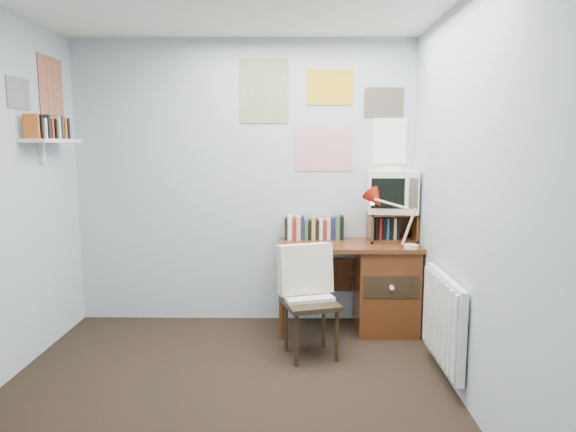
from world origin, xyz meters
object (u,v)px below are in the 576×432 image
desk_lamp (412,222)px  crt_tv (392,189)px  desk (379,284)px  desk_chair (311,304)px  tv_riser (392,227)px  wall_shelf (52,141)px  radiator (444,319)px

desk_lamp → crt_tv: bearing=90.9°
desk → crt_tv: size_ratio=2.89×
desk_chair → tv_riser: (0.72, 0.69, 0.48)m
crt_tv → wall_shelf: size_ratio=0.67×
wall_shelf → desk: bearing=8.4°
desk_chair → crt_tv: bearing=28.6°
desk → desk_lamp: (0.22, -0.21, 0.57)m
desk_chair → radiator: size_ratio=1.02×
desk_chair → crt_tv: 1.29m
desk → crt_tv: 0.82m
desk_lamp → crt_tv: crt_tv is taller
desk → wall_shelf: 2.87m
crt_tv → radiator: bearing=-75.1°
crt_tv → desk: bearing=-125.7°
crt_tv → radiator: crt_tv is taller
tv_riser → radiator: size_ratio=0.50×
tv_riser → desk_lamp: bearing=-73.3°
crt_tv → tv_riser: bearing=-73.0°
desk_lamp → tv_riser: bearing=91.2°
tv_riser → radiator: tv_riser is taller
desk_chair → radiator: desk_chair is taller
wall_shelf → tv_riser: bearing=10.3°
radiator → crt_tv: bearing=99.3°
desk_chair → wall_shelf: wall_shelf is taller
crt_tv → wall_shelf: bearing=-163.6°
crt_tv → radiator: (0.17, -1.06, -0.79)m
desk_lamp → radiator: size_ratio=0.54×
desk_chair → crt_tv: size_ratio=1.97×
desk_chair → crt_tv: crt_tv is taller
radiator → desk_lamp: bearing=95.8°
desk → radiator: bearing=-72.8°
desk_lamp → crt_tv: size_ratio=1.03×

